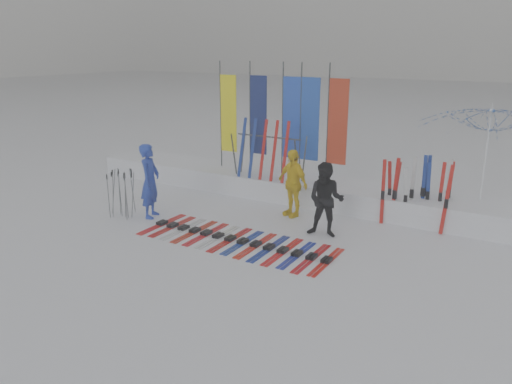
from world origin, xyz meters
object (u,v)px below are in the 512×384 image
Objects in this scene: person_yellow at (292,183)px; ski_rack at (268,151)px; tent_canopy at (483,165)px; person_black at (326,200)px; ski_row at (237,240)px; person_blue at (150,181)px.

person_yellow is 0.85× the size of ski_rack.
person_black is at bearing -137.15° from tent_canopy.
ski_rack reaches higher than ski_row.
tent_canopy is (7.24, 3.69, 0.53)m from person_blue.
person_yellow is at bearing 83.51° from ski_row.
ski_rack is (-1.04, 3.29, 1.35)m from ski_row.
person_blue is at bearing -125.73° from person_yellow.
person_black is 3.99m from tent_canopy.
person_blue is 3.60m from person_yellow.
ski_row is at bearing -149.30° from person_black.
tent_canopy is at bearing -83.76° from person_blue.
ski_row is at bearing -137.84° from tent_canopy.
person_black is at bearing 40.84° from ski_row.
person_black is 3.28m from ski_rack.
ski_rack is (-2.59, 1.95, 0.52)m from person_black.
person_blue is 0.93× the size of ski_rack.
person_black is at bearing -36.89° from ski_rack.
ski_row is (-1.56, -1.34, -0.83)m from person_black.
ski_rack reaches higher than person_black.
tent_canopy is at bearing 42.16° from ski_row.
ski_row is (-0.26, -2.24, -0.83)m from person_yellow.
ski_row is (-4.44, -4.02, -1.45)m from tent_canopy.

